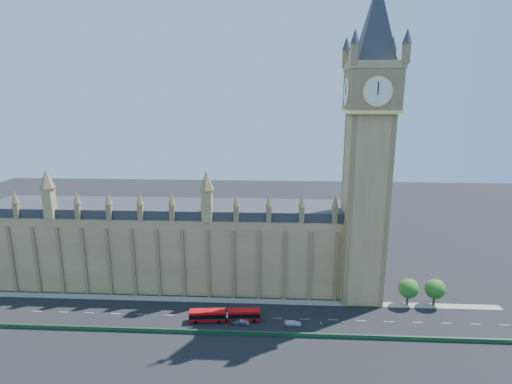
# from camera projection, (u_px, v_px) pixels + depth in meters

# --- Properties ---
(ground) EXTENTS (400.00, 400.00, 0.00)m
(ground) POSITION_uv_depth(u_px,v_px,m) (236.00, 317.00, 116.30)
(ground) COLOR black
(ground) RESTS_ON ground
(palace_westminster) EXTENTS (120.00, 20.00, 28.00)m
(palace_westminster) POSITION_uv_depth(u_px,v_px,m) (169.00, 244.00, 135.86)
(palace_westminster) COLOR olive
(palace_westminster) RESTS_ON ground
(elizabeth_tower) EXTENTS (20.59, 20.59, 105.00)m
(elizabeth_tower) POSITION_uv_depth(u_px,v_px,m) (370.00, 125.00, 115.47)
(elizabeth_tower) COLOR olive
(elizabeth_tower) RESTS_ON ground
(bridge_parapet) EXTENTS (160.00, 0.60, 1.20)m
(bridge_parapet) POSITION_uv_depth(u_px,v_px,m) (233.00, 333.00, 107.41)
(bridge_parapet) COLOR #1E4C2D
(bridge_parapet) RESTS_ON ground
(kerb_north) EXTENTS (160.00, 3.00, 0.16)m
(kerb_north) POSITION_uv_depth(u_px,v_px,m) (239.00, 301.00, 125.52)
(kerb_north) COLOR gray
(kerb_north) RESTS_ON ground
(tree_east_near) EXTENTS (6.00, 6.00, 8.50)m
(tree_east_near) POSITION_uv_depth(u_px,v_px,m) (409.00, 288.00, 122.04)
(tree_east_near) COLOR #382619
(tree_east_near) RESTS_ON ground
(tree_east_far) EXTENTS (6.00, 6.00, 8.50)m
(tree_east_far) POSITION_uv_depth(u_px,v_px,m) (436.00, 289.00, 121.62)
(tree_east_far) COLOR #382619
(tree_east_far) RESTS_ON ground
(red_bus) EXTENTS (20.29, 4.84, 3.42)m
(red_bus) POSITION_uv_depth(u_px,v_px,m) (225.00, 315.00, 113.87)
(red_bus) COLOR red
(red_bus) RESTS_ON ground
(car_grey) EXTENTS (4.71, 2.42, 1.54)m
(car_grey) POSITION_uv_depth(u_px,v_px,m) (239.00, 322.00, 112.44)
(car_grey) COLOR #464A4F
(car_grey) RESTS_ON ground
(car_silver) EXTENTS (4.10, 1.76, 1.31)m
(car_silver) POSITION_uv_depth(u_px,v_px,m) (242.00, 322.00, 112.52)
(car_silver) COLOR #A8ACB0
(car_silver) RESTS_ON ground
(car_white) EXTENTS (4.67, 2.06, 1.33)m
(car_white) POSITION_uv_depth(u_px,v_px,m) (293.00, 323.00, 111.90)
(car_white) COLOR silver
(car_white) RESTS_ON ground
(cone_a) EXTENTS (0.48, 0.48, 0.70)m
(cone_a) POSITION_uv_depth(u_px,v_px,m) (344.00, 322.00, 112.88)
(cone_a) COLOR black
(cone_a) RESTS_ON ground
(cone_b) EXTENTS (0.51, 0.51, 0.80)m
(cone_b) POSITION_uv_depth(u_px,v_px,m) (284.00, 323.00, 112.53)
(cone_b) COLOR black
(cone_b) RESTS_ON ground
(cone_c) EXTENTS (0.58, 0.58, 0.73)m
(cone_c) POSITION_uv_depth(u_px,v_px,m) (321.00, 323.00, 112.40)
(cone_c) COLOR black
(cone_c) RESTS_ON ground
(cone_d) EXTENTS (0.49, 0.49, 0.75)m
(cone_d) POSITION_uv_depth(u_px,v_px,m) (287.00, 321.00, 113.52)
(cone_d) COLOR black
(cone_d) RESTS_ON ground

